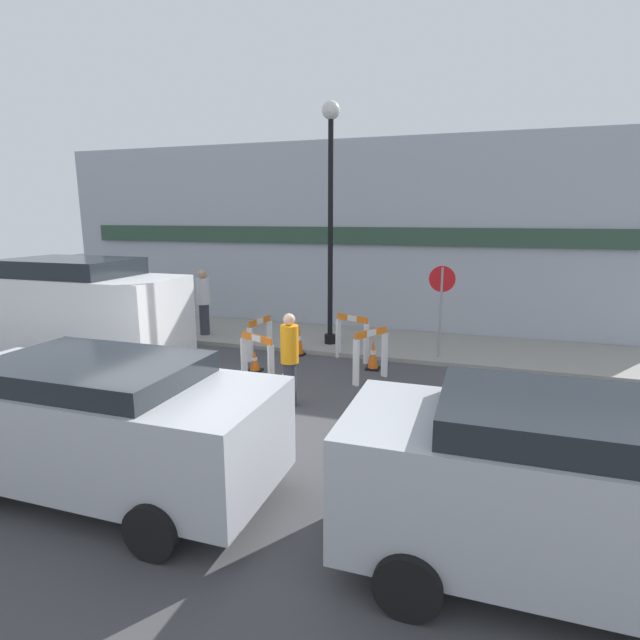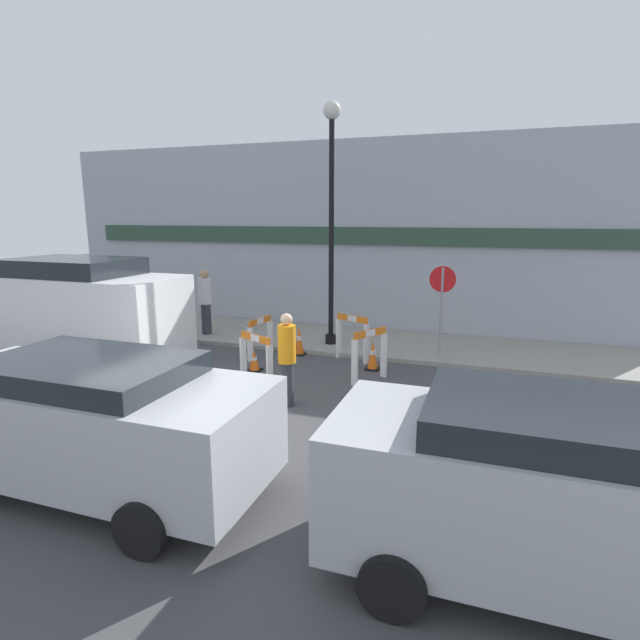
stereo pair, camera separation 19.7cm
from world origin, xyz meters
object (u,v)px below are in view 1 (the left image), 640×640
object	(u,v)px
streetlamp_post	(331,194)
parked_car_1	(98,418)
work_van	(75,309)
stop_sign	(441,297)
person_worker	(290,357)
person_pedestrian	(204,300)
parked_car_2	(561,484)

from	to	relation	value
streetlamp_post	parked_car_1	xyz separation A→B (m)	(-0.66, -7.51, -2.92)
work_van	streetlamp_post	bearing A→B (deg)	33.87
stop_sign	person_worker	size ratio (longest dim) A/B	1.26
person_worker	person_pedestrian	xyz separation A→B (m)	(-4.16, 4.01, 0.15)
parked_car_1	parked_car_2	distance (m)	5.15
parked_car_2	streetlamp_post	bearing A→B (deg)	120.87
person_pedestrian	parked_car_2	world-z (taller)	person_pedestrian
person_pedestrian	work_van	size ratio (longest dim) A/B	0.36
stop_sign	person_pedestrian	size ratio (longest dim) A/B	1.19
person_pedestrian	streetlamp_post	bearing A→B (deg)	175.70
stop_sign	streetlamp_post	bearing A→B (deg)	-5.13
parked_car_1	stop_sign	bearing A→B (deg)	63.90
stop_sign	person_worker	xyz separation A→B (m)	(-2.29, -3.72, -0.62)
stop_sign	work_van	xyz separation A→B (m)	(-7.79, -2.91, -0.22)
parked_car_1	parked_car_2	bearing A→B (deg)	-0.00
parked_car_1	work_van	world-z (taller)	work_van
streetlamp_post	parked_car_1	world-z (taller)	streetlamp_post
person_worker	person_pedestrian	world-z (taller)	person_pedestrian
parked_car_1	work_van	bearing A→B (deg)	136.10
stop_sign	person_worker	bearing A→B (deg)	61.95
parked_car_2	work_van	world-z (taller)	work_van
work_van	parked_car_1	bearing A→B (deg)	-43.90
streetlamp_post	parked_car_2	distance (m)	9.21
person_worker	work_van	size ratio (longest dim) A/B	0.34
stop_sign	person_pedestrian	xyz separation A→B (m)	(-6.44, 0.30, -0.47)
person_worker	person_pedestrian	bearing A→B (deg)	37.18
stop_sign	person_worker	distance (m)	4.41
stop_sign	parked_car_2	xyz separation A→B (m)	(1.68, -7.08, -0.54)
parked_car_1	streetlamp_post	bearing A→B (deg)	85.00
parked_car_1	work_van	xyz separation A→B (m)	(-4.33, 4.16, 0.37)
streetlamp_post	person_pedestrian	distance (m)	4.59
person_pedestrian	parked_car_1	world-z (taller)	person_pedestrian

